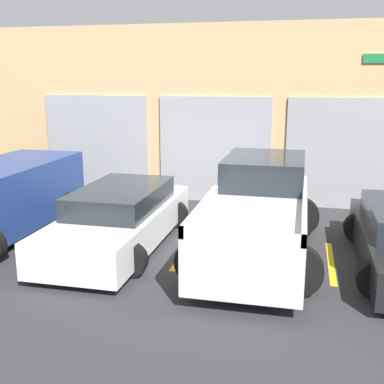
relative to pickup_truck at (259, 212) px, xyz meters
The scene contains 7 objects.
ground_plane 1.84m from the pickup_truck, 149.32° to the left, with size 28.00×28.00×0.00m, color #2D2D30.
shophouse_building 4.62m from the pickup_truck, 108.99° to the left, with size 14.42×0.68×4.81m.
pickup_truck is the anchor object (origin of this frame).
sedan_white 2.84m from the pickup_truck, behind, with size 2.13×4.77×1.22m.
parking_stripe_left 4.31m from the pickup_truck, behind, with size 0.12×2.20×0.01m, color gold.
parking_stripe_centre 1.66m from the pickup_truck, 168.97° to the right, with size 0.12×2.20×0.01m, color gold.
parking_stripe_right 1.66m from the pickup_truck, 11.03° to the right, with size 0.12×2.20×0.01m, color gold.
Camera 1 is at (2.19, -10.01, 3.41)m, focal length 45.00 mm.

